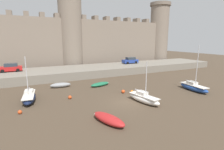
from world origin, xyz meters
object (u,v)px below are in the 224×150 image
at_px(rowboat_near_channel_right, 100,84).
at_px(car_quay_centre_east, 10,68).
at_px(sailboat_foreground_right, 29,97).
at_px(mooring_buoy_off_centre, 70,97).
at_px(mooring_buoy_mid_mud, 20,112).
at_px(car_quay_west, 130,60).
at_px(mooring_buoy_near_channel, 132,92).
at_px(rowboat_foreground_left, 61,85).
at_px(sailboat_midflat_centre, 144,98).
at_px(mooring_buoy_near_shore, 123,91).
at_px(sailboat_midflat_right, 194,87).
at_px(rowboat_foreground_centre, 109,119).

height_order(rowboat_near_channel_right, car_quay_centre_east, car_quay_centre_east).
xyz_separation_m(sailboat_foreground_right, mooring_buoy_off_centre, (4.82, -1.49, -0.31)).
relative_size(mooring_buoy_mid_mud, car_quay_west, 0.10).
relative_size(mooring_buoy_near_channel, car_quay_west, 0.11).
xyz_separation_m(rowboat_foreground_left, rowboat_near_channel_right, (6.14, -2.07, -0.08)).
height_order(mooring_buoy_off_centre, car_quay_centre_east, car_quay_centre_east).
xyz_separation_m(sailboat_midflat_centre, mooring_buoy_near_shore, (-0.37, 4.47, -0.29)).
relative_size(rowboat_foreground_left, mooring_buoy_near_channel, 7.49).
xyz_separation_m(mooring_buoy_near_shore, mooring_buoy_off_centre, (-7.56, 0.90, -0.03)).
distance_m(sailboat_midflat_centre, mooring_buoy_mid_mud, 14.05).
bearing_deg(sailboat_midflat_centre, mooring_buoy_near_shore, 94.72).
relative_size(mooring_buoy_mid_mud, mooring_buoy_off_centre, 0.89).
bearing_deg(rowboat_near_channel_right, sailboat_midflat_right, -36.89).
height_order(sailboat_midflat_right, mooring_buoy_near_shore, sailboat_midflat_right).
xyz_separation_m(sailboat_midflat_right, car_quay_west, (1.58, 20.71, 1.83)).
height_order(rowboat_foreground_left, mooring_buoy_off_centre, rowboat_foreground_left).
bearing_deg(rowboat_near_channel_right, sailboat_foreground_right, -165.47).
bearing_deg(mooring_buoy_near_channel, mooring_buoy_mid_mud, -176.05).
relative_size(rowboat_near_channel_right, mooring_buoy_near_channel, 8.64).
bearing_deg(mooring_buoy_mid_mud, car_quay_west, 36.41).
height_order(car_quay_west, car_quay_centre_east, same).
distance_m(rowboat_near_channel_right, mooring_buoy_mid_mud, 13.67).
xyz_separation_m(rowboat_near_channel_right, mooring_buoy_mid_mud, (-11.89, -6.75, -0.12)).
bearing_deg(mooring_buoy_near_channel, car_quay_west, 58.67).
distance_m(rowboat_near_channel_right, car_quay_centre_east, 18.27).
relative_size(sailboat_foreground_right, car_quay_west, 1.39).
bearing_deg(sailboat_midflat_centre, rowboat_foreground_left, 124.20).
xyz_separation_m(sailboat_midflat_centre, mooring_buoy_mid_mud, (-13.74, 2.93, -0.34)).
xyz_separation_m(mooring_buoy_off_centre, car_quay_west, (19.44, 16.18, 2.16)).
height_order(sailboat_midflat_right, car_quay_centre_east, sailboat_midflat_right).
xyz_separation_m(sailboat_foreground_right, mooring_buoy_near_channel, (13.54, -2.93, -0.32)).
xyz_separation_m(mooring_buoy_near_channel, car_quay_west, (10.73, 17.62, 2.17)).
distance_m(rowboat_foreground_left, mooring_buoy_near_shore, 10.54).
bearing_deg(rowboat_near_channel_right, rowboat_foreground_left, 161.40).
bearing_deg(sailboat_midflat_right, car_quay_centre_east, 140.72).
distance_m(rowboat_foreground_centre, car_quay_west, 30.37).
bearing_deg(rowboat_foreground_left, car_quay_centre_east, 127.24).
distance_m(mooring_buoy_near_channel, mooring_buoy_mid_mud, 14.56).
height_order(rowboat_foreground_left, rowboat_foreground_centre, rowboat_foreground_left).
bearing_deg(rowboat_foreground_centre, rowboat_foreground_left, 96.77).
relative_size(rowboat_near_channel_right, mooring_buoy_mid_mud, 9.26).
relative_size(sailboat_midflat_centre, rowboat_foreground_centre, 1.23).
bearing_deg(rowboat_near_channel_right, rowboat_foreground_centre, -109.06).
relative_size(sailboat_midflat_right, car_quay_centre_east, 1.68).
bearing_deg(mooring_buoy_near_shore, sailboat_midflat_centre, -85.28).
distance_m(rowboat_near_channel_right, car_quay_west, 17.99).
xyz_separation_m(rowboat_foreground_centre, car_quay_centre_east, (-9.27, 24.66, 1.98)).
relative_size(rowboat_foreground_left, sailboat_foreground_right, 0.59).
xyz_separation_m(rowboat_near_channel_right, car_quay_west, (13.36, 11.87, 2.06)).
bearing_deg(rowboat_foreground_centre, car_quay_west, 54.15).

